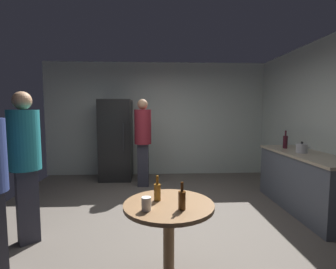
{
  "coord_description": "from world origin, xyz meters",
  "views": [
    {
      "loc": [
        -0.03,
        -3.42,
        1.54
      ],
      "look_at": [
        0.18,
        0.78,
        1.15
      ],
      "focal_mm": 26.56,
      "sensor_mm": 36.0,
      "label": 1
    }
  ],
  "objects_px": {
    "refrigerator": "(116,140)",
    "plastic_cup_white": "(146,204)",
    "kettle": "(302,148)",
    "beer_bottle_brown": "(182,199)",
    "wine_bottle_on_counter": "(285,142)",
    "foreground_table": "(169,215)",
    "beer_bottle_amber": "(157,192)",
    "person_in_teal_shirt": "(25,155)",
    "person_in_maroon_shirt": "(143,136)"
  },
  "relations": [
    {
      "from": "beer_bottle_brown",
      "to": "refrigerator",
      "type": "bearing_deg",
      "value": 106.92
    },
    {
      "from": "beer_bottle_amber",
      "to": "person_in_teal_shirt",
      "type": "xyz_separation_m",
      "value": [
        -1.52,
        0.71,
        0.22
      ]
    },
    {
      "from": "beer_bottle_brown",
      "to": "plastic_cup_white",
      "type": "relative_size",
      "value": 2.09
    },
    {
      "from": "kettle",
      "to": "wine_bottle_on_counter",
      "type": "bearing_deg",
      "value": 92.42
    },
    {
      "from": "person_in_teal_shirt",
      "to": "foreground_table",
      "type": "bearing_deg",
      "value": 27.48
    },
    {
      "from": "kettle",
      "to": "person_in_teal_shirt",
      "type": "distance_m",
      "value": 3.86
    },
    {
      "from": "refrigerator",
      "to": "plastic_cup_white",
      "type": "relative_size",
      "value": 16.36
    },
    {
      "from": "beer_bottle_amber",
      "to": "beer_bottle_brown",
      "type": "bearing_deg",
      "value": -46.55
    },
    {
      "from": "foreground_table",
      "to": "person_in_maroon_shirt",
      "type": "relative_size",
      "value": 0.45
    },
    {
      "from": "beer_bottle_amber",
      "to": "person_in_teal_shirt",
      "type": "bearing_deg",
      "value": 154.98
    },
    {
      "from": "beer_bottle_amber",
      "to": "person_in_maroon_shirt",
      "type": "xyz_separation_m",
      "value": [
        -0.27,
        2.85,
        0.23
      ]
    },
    {
      "from": "kettle",
      "to": "person_in_maroon_shirt",
      "type": "xyz_separation_m",
      "value": [
        -2.53,
        1.34,
        0.08
      ]
    },
    {
      "from": "person_in_maroon_shirt",
      "to": "refrigerator",
      "type": "bearing_deg",
      "value": -130.51
    },
    {
      "from": "kettle",
      "to": "plastic_cup_white",
      "type": "height_order",
      "value": "kettle"
    },
    {
      "from": "person_in_maroon_shirt",
      "to": "beer_bottle_amber",
      "type": "bearing_deg",
      "value": 7.37
    },
    {
      "from": "foreground_table",
      "to": "person_in_teal_shirt",
      "type": "height_order",
      "value": "person_in_teal_shirt"
    },
    {
      "from": "refrigerator",
      "to": "wine_bottle_on_counter",
      "type": "distance_m",
      "value": 3.46
    },
    {
      "from": "refrigerator",
      "to": "plastic_cup_white",
      "type": "distance_m",
      "value": 3.74
    },
    {
      "from": "refrigerator",
      "to": "wine_bottle_on_counter",
      "type": "height_order",
      "value": "refrigerator"
    },
    {
      "from": "kettle",
      "to": "plastic_cup_white",
      "type": "bearing_deg",
      "value": -143.53
    },
    {
      "from": "foreground_table",
      "to": "person_in_teal_shirt",
      "type": "xyz_separation_m",
      "value": [
        -1.62,
        0.78,
        0.41
      ]
    },
    {
      "from": "kettle",
      "to": "person_in_maroon_shirt",
      "type": "relative_size",
      "value": 0.14
    },
    {
      "from": "person_in_maroon_shirt",
      "to": "beer_bottle_brown",
      "type": "bearing_deg",
      "value": 10.7
    },
    {
      "from": "kettle",
      "to": "foreground_table",
      "type": "height_order",
      "value": "kettle"
    },
    {
      "from": "person_in_maroon_shirt",
      "to": "foreground_table",
      "type": "bearing_deg",
      "value": 9.17
    },
    {
      "from": "refrigerator",
      "to": "foreground_table",
      "type": "xyz_separation_m",
      "value": [
        1.01,
        -3.5,
        -0.27
      ]
    },
    {
      "from": "refrigerator",
      "to": "beer_bottle_amber",
      "type": "height_order",
      "value": "refrigerator"
    },
    {
      "from": "refrigerator",
      "to": "person_in_maroon_shirt",
      "type": "distance_m",
      "value": 0.87
    },
    {
      "from": "kettle",
      "to": "beer_bottle_brown",
      "type": "bearing_deg",
      "value": -139.92
    },
    {
      "from": "refrigerator",
      "to": "person_in_teal_shirt",
      "type": "height_order",
      "value": "refrigerator"
    },
    {
      "from": "foreground_table",
      "to": "plastic_cup_white",
      "type": "distance_m",
      "value": 0.29
    },
    {
      "from": "person_in_maroon_shirt",
      "to": "plastic_cup_white",
      "type": "bearing_deg",
      "value": 5.28
    },
    {
      "from": "plastic_cup_white",
      "to": "kettle",
      "type": "bearing_deg",
      "value": 36.47
    },
    {
      "from": "wine_bottle_on_counter",
      "to": "foreground_table",
      "type": "distance_m",
      "value": 2.98
    },
    {
      "from": "foreground_table",
      "to": "person_in_maroon_shirt",
      "type": "distance_m",
      "value": 2.98
    },
    {
      "from": "foreground_table",
      "to": "beer_bottle_brown",
      "type": "height_order",
      "value": "beer_bottle_brown"
    },
    {
      "from": "refrigerator",
      "to": "plastic_cup_white",
      "type": "xyz_separation_m",
      "value": [
        0.82,
        -3.65,
        -0.11
      ]
    },
    {
      "from": "beer_bottle_amber",
      "to": "person_in_teal_shirt",
      "type": "distance_m",
      "value": 1.69
    },
    {
      "from": "foreground_table",
      "to": "person_in_teal_shirt",
      "type": "bearing_deg",
      "value": 154.25
    },
    {
      "from": "beer_bottle_amber",
      "to": "plastic_cup_white",
      "type": "bearing_deg",
      "value": -112.58
    },
    {
      "from": "foreground_table",
      "to": "beer_bottle_amber",
      "type": "xyz_separation_m",
      "value": [
        -0.1,
        0.07,
        0.19
      ]
    },
    {
      "from": "refrigerator",
      "to": "kettle",
      "type": "height_order",
      "value": "refrigerator"
    },
    {
      "from": "kettle",
      "to": "beer_bottle_brown",
      "type": "relative_size",
      "value": 1.06
    },
    {
      "from": "plastic_cup_white",
      "to": "person_in_teal_shirt",
      "type": "xyz_separation_m",
      "value": [
        -1.43,
        0.93,
        0.25
      ]
    },
    {
      "from": "plastic_cup_white",
      "to": "person_in_maroon_shirt",
      "type": "bearing_deg",
      "value": 93.4
    },
    {
      "from": "wine_bottle_on_counter",
      "to": "beer_bottle_brown",
      "type": "relative_size",
      "value": 1.35
    },
    {
      "from": "kettle",
      "to": "wine_bottle_on_counter",
      "type": "relative_size",
      "value": 0.79
    },
    {
      "from": "wine_bottle_on_counter",
      "to": "beer_bottle_amber",
      "type": "bearing_deg",
      "value": -138.49
    },
    {
      "from": "wine_bottle_on_counter",
      "to": "beer_bottle_amber",
      "type": "xyz_separation_m",
      "value": [
        -2.23,
        -1.98,
        -0.2
      ]
    },
    {
      "from": "beer_bottle_brown",
      "to": "person_in_teal_shirt",
      "type": "distance_m",
      "value": 1.96
    }
  ]
}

